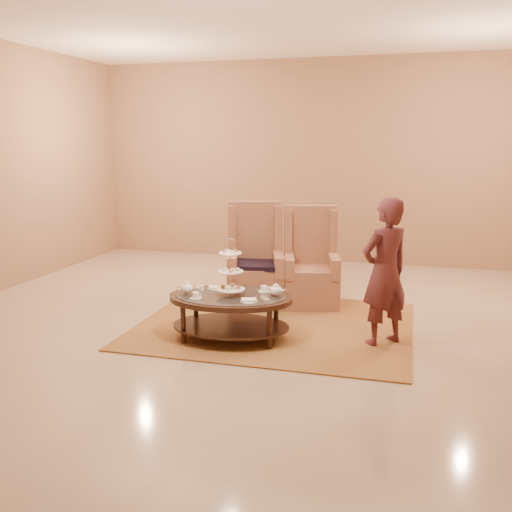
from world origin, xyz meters
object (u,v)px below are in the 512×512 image
(armchair_right, at_px, (311,272))
(person, at_px, (385,272))
(armchair_left, at_px, (255,270))
(tea_table, at_px, (231,303))

(armchair_right, xyz_separation_m, person, (1.01, -1.31, 0.35))
(armchair_right, bearing_deg, armchair_left, -179.94)
(armchair_right, bearing_deg, person, -66.49)
(tea_table, bearing_deg, person, 5.09)
(armchair_right, relative_size, person, 0.82)
(tea_table, height_order, person, person)
(person, bearing_deg, armchair_right, -95.66)
(armchair_left, relative_size, person, 0.85)
(tea_table, distance_m, person, 1.66)
(tea_table, height_order, armchair_left, armchair_left)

